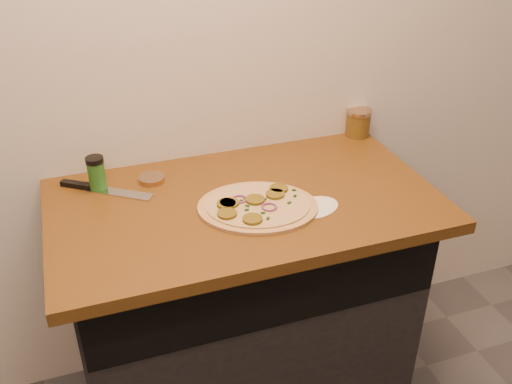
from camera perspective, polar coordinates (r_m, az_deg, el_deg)
name	(u,v)px	position (r m, az deg, el deg)	size (l,w,h in m)	color
cabinet	(243,306)	(2.08, -1.31, -11.31)	(1.10, 0.60, 0.86)	black
countertop	(244,203)	(1.79, -1.18, -1.14)	(1.20, 0.70, 0.04)	brown
pizza	(257,206)	(1.72, 0.09, -1.42)	(0.45, 0.45, 0.02)	tan
chefs_knife	(98,189)	(1.88, -15.56, 0.32)	(0.28, 0.21, 0.02)	#B7BAC1
mason_jar_lid	(152,179)	(1.89, -10.39, 1.29)	(0.09, 0.09, 0.02)	tan
salsa_jar	(358,122)	(2.20, 10.17, 6.86)	(0.09, 0.09, 0.10)	maroon
spice_shaker	(97,173)	(1.87, -15.66, 1.82)	(0.06, 0.06, 0.11)	#235F1E
flour_spill	(315,207)	(1.74, 5.91, -1.53)	(0.16, 0.16, 0.00)	white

